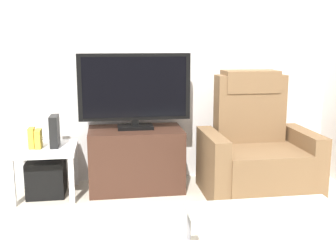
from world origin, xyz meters
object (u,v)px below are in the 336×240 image
object	(u,v)px
subwoofer_box	(46,177)
book_middle	(38,139)
side_table	(45,155)
recliner_armchair	(256,151)
game_console	(55,131)
coffee_table	(274,223)
cell_phone	(300,216)
television	(135,89)
tv_stand	(136,159)
book_leftmost	(32,138)

from	to	relation	value
subwoofer_box	book_middle	size ratio (longest dim) A/B	1.99
side_table	subwoofer_box	world-z (taller)	side_table
recliner_armchair	game_console	bearing A→B (deg)	173.44
coffee_table	cell_phone	xyz separation A→B (m)	(0.15, -0.01, 0.03)
recliner_armchair	book_middle	world-z (taller)	recliner_armchair
recliner_armchair	coffee_table	world-z (taller)	recliner_armchair
television	side_table	size ratio (longest dim) A/B	1.86
recliner_armchair	game_console	xyz separation A→B (m)	(-1.77, 0.18, 0.20)
coffee_table	tv_stand	bearing A→B (deg)	111.43
recliner_armchair	side_table	xyz separation A→B (m)	(-1.86, 0.17, -0.00)
side_table	game_console	size ratio (longest dim) A/B	1.97
side_table	game_console	xyz separation A→B (m)	(0.09, 0.01, 0.20)
television	coffee_table	xyz separation A→B (m)	(0.64, -1.65, -0.56)
recliner_armchair	side_table	distance (m)	1.87
recliner_armchair	television	bearing A→B (deg)	166.94
coffee_table	cell_phone	distance (m)	0.15
television	tv_stand	bearing A→B (deg)	-90.00
television	side_table	bearing A→B (deg)	-175.64
book_leftmost	coffee_table	xyz separation A→B (m)	(1.54, -1.57, -0.16)
subwoofer_box	book_middle	world-z (taller)	book_middle
television	coffee_table	bearing A→B (deg)	-68.79
television	cell_phone	world-z (taller)	television
tv_stand	side_table	xyz separation A→B (m)	(-0.80, -0.04, 0.09)
game_console	coffee_table	size ratio (longest dim) A/B	0.30
game_console	side_table	bearing A→B (deg)	-173.66
game_console	subwoofer_box	bearing A→B (deg)	-173.66
side_table	cell_phone	bearing A→B (deg)	-45.17
game_console	cell_phone	size ratio (longest dim) A/B	1.83
television	subwoofer_box	world-z (taller)	television
side_table	cell_phone	world-z (taller)	side_table
recliner_armchair	book_leftmost	size ratio (longest dim) A/B	6.01
television	recliner_armchair	xyz separation A→B (m)	(1.07, -0.23, -0.55)
recliner_armchair	game_console	world-z (taller)	recliner_armchair
book_leftmost	tv_stand	bearing A→B (deg)	3.95
tv_stand	cell_phone	size ratio (longest dim) A/B	5.63
recliner_armchair	book_leftmost	world-z (taller)	recliner_armchair
tv_stand	book_leftmost	distance (m)	0.93
side_table	television	bearing A→B (deg)	4.36
television	coffee_table	distance (m)	1.86
subwoofer_box	book_leftmost	distance (m)	0.38
side_table	book_middle	world-z (taller)	book_middle
subwoofer_box	tv_stand	bearing A→B (deg)	3.02
recliner_armchair	cell_phone	size ratio (longest dim) A/B	7.20
tv_stand	recliner_armchair	xyz separation A→B (m)	(1.07, -0.22, 0.09)
subwoofer_box	game_console	distance (m)	0.42
book_leftmost	cell_phone	size ratio (longest dim) A/B	1.20
book_leftmost	cell_phone	distance (m)	2.31
coffee_table	television	bearing A→B (deg)	111.21
cell_phone	game_console	bearing A→B (deg)	169.21
cell_phone	television	bearing A→B (deg)	151.70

